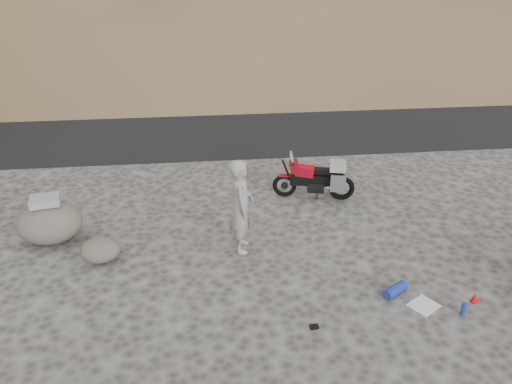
# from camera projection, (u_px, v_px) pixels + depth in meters

# --- Properties ---
(ground) EXTENTS (140.00, 140.00, 0.00)m
(ground) POSITION_uv_depth(u_px,v_px,m) (323.00, 269.00, 9.56)
(ground) COLOR #3D3A38
(ground) RESTS_ON ground
(road) EXTENTS (120.00, 7.00, 0.05)m
(road) POSITION_uv_depth(u_px,v_px,m) (265.00, 120.00, 17.54)
(road) COLOR black
(road) RESTS_ON ground
(motorcycle) EXTENTS (1.97, 0.81, 1.18)m
(motorcycle) POSITION_uv_depth(u_px,v_px,m) (318.00, 179.00, 11.99)
(motorcycle) COLOR black
(motorcycle) RESTS_ON ground
(man) EXTENTS (0.52, 0.75, 1.97)m
(man) POSITION_uv_depth(u_px,v_px,m) (242.00, 248.00, 10.22)
(man) COLOR #98979D
(man) RESTS_ON ground
(boulder) EXTENTS (1.34, 1.14, 1.04)m
(boulder) POSITION_uv_depth(u_px,v_px,m) (49.00, 221.00, 10.29)
(boulder) COLOR #56514A
(boulder) RESTS_ON ground
(small_rock) EXTENTS (0.94, 0.90, 0.46)m
(small_rock) POSITION_uv_depth(u_px,v_px,m) (100.00, 250.00, 9.75)
(small_rock) COLOR #56514A
(small_rock) RESTS_ON ground
(gear_white_cloth) EXTENTS (0.61, 0.59, 0.02)m
(gear_white_cloth) POSITION_uv_depth(u_px,v_px,m) (424.00, 305.00, 8.61)
(gear_white_cloth) COLOR white
(gear_white_cloth) RESTS_ON ground
(gear_blue_mat) EXTENTS (0.51, 0.42, 0.19)m
(gear_blue_mat) POSITION_uv_depth(u_px,v_px,m) (395.00, 290.00, 8.85)
(gear_blue_mat) COLOR #1A329C
(gear_blue_mat) RESTS_ON ground
(gear_bottle) EXTENTS (0.09, 0.09, 0.24)m
(gear_bottle) POSITION_uv_depth(u_px,v_px,m) (463.00, 309.00, 8.35)
(gear_bottle) COLOR #1A329C
(gear_bottle) RESTS_ON ground
(gear_funnel) EXTENTS (0.15, 0.15, 0.18)m
(gear_funnel) POSITION_uv_depth(u_px,v_px,m) (475.00, 298.00, 8.66)
(gear_funnel) COLOR red
(gear_funnel) RESTS_ON ground
(gear_glove_a) EXTENTS (0.14, 0.11, 0.04)m
(gear_glove_a) POSITION_uv_depth(u_px,v_px,m) (314.00, 327.00, 8.11)
(gear_glove_a) COLOR black
(gear_glove_a) RESTS_ON ground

